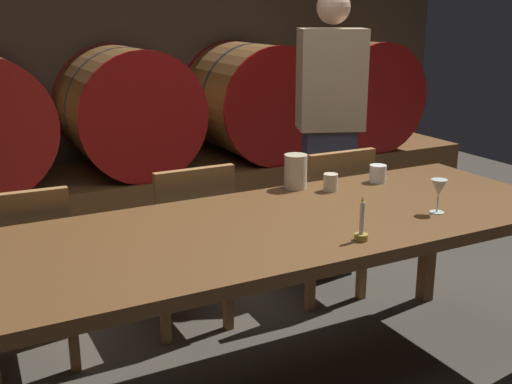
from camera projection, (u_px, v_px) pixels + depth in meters
ground_plane at (283, 374)px, 2.88m from camera, size 8.26×8.26×0.00m
back_wall at (103, 46)px, 4.92m from camera, size 6.35×0.24×2.63m
barrel_shelf at (131, 198)px, 4.77m from camera, size 5.72×0.90×0.44m
wine_barrel_center at (127, 110)px, 4.58m from camera, size 0.91×0.86×0.91m
wine_barrel_right at (253, 101)px, 5.04m from camera, size 0.91×0.86×0.91m
wine_barrel_far_right at (352, 93)px, 5.47m from camera, size 0.91×0.86×0.91m
dining_table at (255, 242)px, 2.51m from camera, size 2.75×0.91×0.78m
chair_left at (24, 271)px, 2.79m from camera, size 0.42×0.42×0.88m
chair_center at (188, 240)px, 3.17m from camera, size 0.40×0.40×0.88m
chair_right at (329, 217)px, 3.52m from camera, size 0.41×0.41×0.88m
guest_right at (329, 135)px, 3.79m from camera, size 0.44×0.37×1.70m
candle_center at (361, 229)px, 2.33m from camera, size 0.05×0.05×0.17m
pitcher at (296, 171)px, 3.00m from camera, size 0.11×0.11×0.16m
wine_glass_center at (439, 189)px, 2.63m from camera, size 0.07×0.07×0.14m
cup_left at (330, 182)px, 2.96m from camera, size 0.07×0.07×0.08m
cup_right at (378, 174)px, 3.11m from camera, size 0.08×0.08×0.09m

